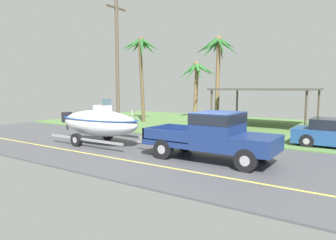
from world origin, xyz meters
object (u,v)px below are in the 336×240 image
boat_on_trailer (99,123)px  utility_pole (117,63)px  palm_tree_near_right (141,54)px  palm_tree_mid (197,75)px  carport_awning (266,90)px  palm_tree_near_left (217,55)px  pickup_truck_towing (217,134)px

boat_on_trailer → utility_pole: size_ratio=0.69×
palm_tree_near_right → palm_tree_mid: (2.37, 4.95, -1.57)m
carport_awning → palm_tree_near_left: 4.87m
palm_tree_near_left → palm_tree_mid: bearing=146.1°
boat_on_trailer → palm_tree_mid: 13.96m
palm_tree_mid → utility_pole: size_ratio=0.59×
palm_tree_mid → boat_on_trailer: bearing=-82.5°
palm_tree_near_left → palm_tree_near_right: size_ratio=1.00×
carport_awning → palm_tree_mid: size_ratio=1.30×
boat_on_trailer → palm_tree_mid: palm_tree_mid is taller
pickup_truck_towing → utility_pole: size_ratio=0.62×
utility_pole → boat_on_trailer: bearing=-56.0°
pickup_truck_towing → utility_pole: bearing=153.4°
pickup_truck_towing → palm_tree_mid: palm_tree_mid is taller
carport_awning → utility_pole: utility_pole is taller
pickup_truck_towing → boat_on_trailer: boat_on_trailer is taller
palm_tree_near_right → utility_pole: (0.85, -3.66, -0.98)m
pickup_truck_towing → carport_awning: bearing=97.6°
boat_on_trailer → palm_tree_near_left: 12.50m
palm_tree_near_left → pickup_truck_towing: bearing=-64.6°
pickup_truck_towing → palm_tree_near_left: 13.66m
pickup_truck_towing → palm_tree_mid: (-8.32, 13.54, 2.92)m
palm_tree_mid → utility_pole: utility_pole is taller
carport_awning → utility_pole: size_ratio=0.77×
boat_on_trailer → pickup_truck_towing: bearing=0.0°
utility_pole → palm_tree_near_right: bearing=103.0°
palm_tree_mid → utility_pole: 8.77m
boat_on_trailer → palm_tree_near_right: bearing=115.9°
carport_awning → palm_tree_mid: 7.21m
pickup_truck_towing → carport_awning: (-1.53, 11.46, 1.63)m
carport_awning → utility_pole: 10.74m
palm_tree_near_left → utility_pole: size_ratio=0.79×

